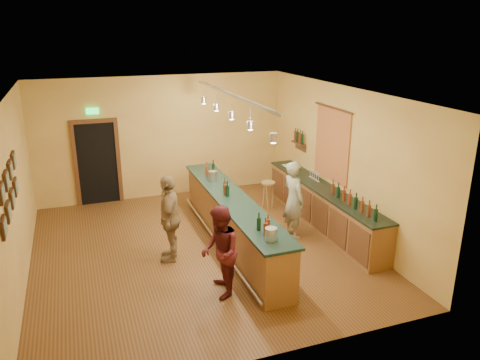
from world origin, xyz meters
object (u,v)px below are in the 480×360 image
object	(u,v)px
tasting_bar	(232,218)
bartender	(294,200)
back_counter	(323,206)
customer_b	(170,218)
bar_stool	(268,188)
customer_a	(220,252)

from	to	relation	value
tasting_bar	bartender	bearing A→B (deg)	-2.93
back_counter	tasting_bar	xyz separation A→B (m)	(-2.24, -0.18, 0.12)
back_counter	customer_b	size ratio (longest dim) A/B	2.62
bar_stool	tasting_bar	bearing A→B (deg)	-133.17
back_counter	customer_b	xyz separation A→B (m)	(-3.58, -0.36, 0.38)
back_counter	bartender	world-z (taller)	bartender
bartender	customer_b	xyz separation A→B (m)	(-2.70, -0.11, 0.01)
tasting_bar	bar_stool	distance (m)	2.16
back_counter	customer_a	size ratio (longest dim) A/B	2.85
customer_a	bar_stool	size ratio (longest dim) A/B	2.23
tasting_bar	customer_a	distance (m)	1.94
customer_a	customer_b	bearing A→B (deg)	-151.75
bartender	customer_b	bearing A→B (deg)	83.38
tasting_bar	bartender	distance (m)	1.39
back_counter	customer_b	world-z (taller)	customer_b
back_counter	tasting_bar	distance (m)	2.25
tasting_bar	customer_b	bearing A→B (deg)	-172.30
tasting_bar	bartender	xyz separation A→B (m)	(1.36, -0.07, 0.25)
tasting_bar	customer_a	xyz separation A→B (m)	(-0.81, -1.75, 0.19)
customer_a	customer_b	size ratio (longest dim) A/B	0.92
customer_b	bar_stool	world-z (taller)	customer_b
bar_stool	customer_b	bearing A→B (deg)	-148.01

